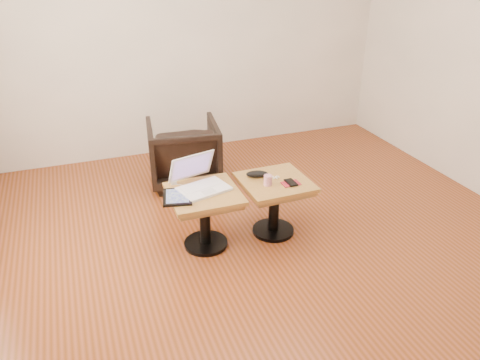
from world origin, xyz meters
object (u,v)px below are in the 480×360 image
object	(u,v)px
laptop	(200,182)
armchair	(184,152)
side_table_left	(204,206)
striped_cup	(268,180)
side_table_right	(274,194)

from	to	relation	value
laptop	armchair	world-z (taller)	laptop
side_table_left	armchair	world-z (taller)	armchair
striped_cup	armchair	distance (m)	1.31
side_table_left	armchair	xyz separation A→B (m)	(0.13, 1.18, -0.05)
laptop	armchair	xyz separation A→B (m)	(0.14, 1.09, -0.22)
laptop	striped_cup	size ratio (longest dim) A/B	5.39
laptop	side_table_right	bearing A→B (deg)	-24.01
armchair	striped_cup	bearing A→B (deg)	114.70
side_table_left	side_table_right	bearing A→B (deg)	-0.73
striped_cup	side_table_right	bearing A→B (deg)	30.61
side_table_left	side_table_right	distance (m)	0.59
side_table_left	laptop	xyz separation A→B (m)	(-0.01, 0.08, 0.17)
laptop	striped_cup	xyz separation A→B (m)	(0.51, -0.15, -0.01)
laptop	armchair	distance (m)	1.12
side_table_right	laptop	distance (m)	0.62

